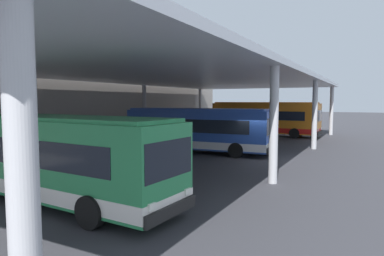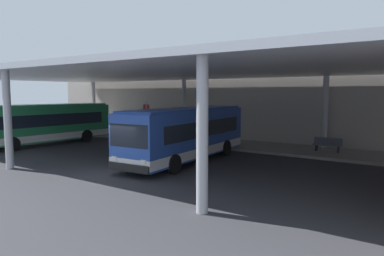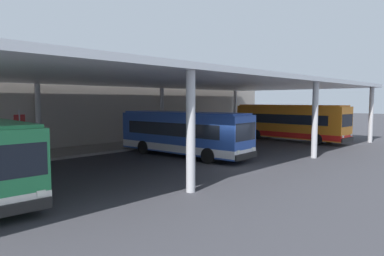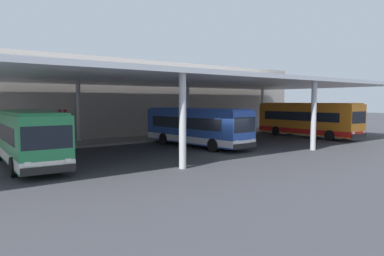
{
  "view_description": "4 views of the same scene",
  "coord_description": "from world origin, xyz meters",
  "views": [
    {
      "loc": [
        -21.19,
        -6.32,
        3.72
      ],
      "look_at": [
        -2.94,
        3.34,
        2.05
      ],
      "focal_mm": 31.69,
      "sensor_mm": 36.0,
      "label": 1
    },
    {
      "loc": [
        12.42,
        -12.16,
        4.03
      ],
      "look_at": [
        0.67,
        4.87,
        1.98
      ],
      "focal_mm": 32.68,
      "sensor_mm": 36.0,
      "label": 2
    },
    {
      "loc": [
        -16.65,
        -12.64,
        3.95
      ],
      "look_at": [
        1.73,
        5.01,
        1.93
      ],
      "focal_mm": 31.91,
      "sensor_mm": 36.0,
      "label": 3
    },
    {
      "loc": [
        -17.76,
        -18.43,
        3.74
      ],
      "look_at": [
        -0.37,
        4.19,
        1.6
      ],
      "focal_mm": 33.52,
      "sensor_mm": 36.0,
      "label": 4
    }
  ],
  "objects": [
    {
      "name": "bus_nearest_bay",
      "position": [
        -12.71,
        3.91,
        1.66
      ],
      "size": [
        3.14,
        10.66,
        3.17
      ],
      "color": "#28844C",
      "rests_on": "ground"
    },
    {
      "name": "banner_sign",
      "position": [
        -8.42,
        10.94,
        1.98
      ],
      "size": [
        0.7,
        0.12,
        3.2
      ],
      "color": "#B2B2B7",
      "rests_on": "platform_kerb"
    },
    {
      "name": "platform_kerb",
      "position": [
        0.0,
        11.75,
        0.09
      ],
      "size": [
        42.0,
        4.5,
        0.18
      ],
      "primitive_type": "cube",
      "color": "gray",
      "rests_on": "ground"
    },
    {
      "name": "bench_waiting",
      "position": [
        6.81,
        11.82,
        0.66
      ],
      "size": [
        1.8,
        0.45,
        0.92
      ],
      "color": "#4C515B",
      "rests_on": "platform_kerb"
    },
    {
      "name": "canopy_shelter",
      "position": [
        0.0,
        5.5,
        5.31
      ],
      "size": [
        40.0,
        17.0,
        5.55
      ],
      "color": "silver",
      "rests_on": "ground"
    },
    {
      "name": "bus_middle_bay",
      "position": [
        14.45,
        3.76,
        1.84
      ],
      "size": [
        2.99,
        11.41,
        3.57
      ],
      "color": "orange",
      "rests_on": "ground"
    },
    {
      "name": "station_building_facade",
      "position": [
        0.0,
        15.0,
        4.01
      ],
      "size": [
        48.0,
        1.6,
        8.02
      ],
      "primitive_type": "cube",
      "color": "#ADA399",
      "rests_on": "ground"
    },
    {
      "name": "ground_plane",
      "position": [
        0.0,
        0.0,
        0.0
      ],
      "size": [
        200.0,
        200.0,
        0.0
      ],
      "primitive_type": "plane",
      "color": "#333338"
    },
    {
      "name": "bus_second_bay",
      "position": [
        0.44,
        4.66,
        1.66
      ],
      "size": [
        3.2,
        10.67,
        3.17
      ],
      "color": "#284CA8",
      "rests_on": "ground"
    }
  ]
}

